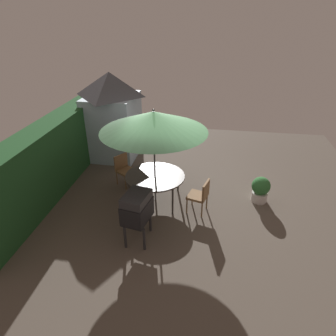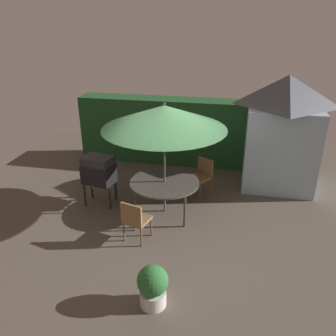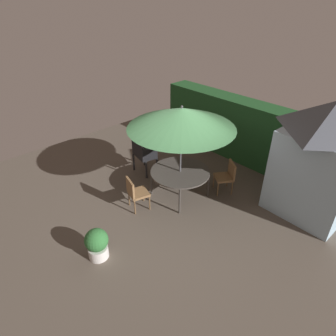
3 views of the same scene
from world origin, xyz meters
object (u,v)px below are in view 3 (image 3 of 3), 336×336
chair_far_side (227,175)px  chair_near_shed (135,192)px  garden_shed (321,159)px  patio_umbrella (182,118)px  potted_plant_by_shed (97,243)px  bbq_grill (144,147)px  patio_table (180,173)px

chair_far_side → chair_near_shed: bearing=-115.0°
garden_shed → patio_umbrella: size_ratio=1.09×
garden_shed → patio_umbrella: (-2.63, -1.97, 0.78)m
chair_far_side → potted_plant_by_shed: chair_far_side is taller
garden_shed → bbq_grill: 4.67m
bbq_grill → chair_far_side: (2.32, 1.00, -0.33)m
bbq_grill → potted_plant_by_shed: size_ratio=1.67×
bbq_grill → chair_near_shed: bearing=-46.4°
garden_shed → bbq_grill: bearing=-155.9°
patio_table → potted_plant_by_shed: bearing=-82.0°
garden_shed → chair_near_shed: 4.47m
patio_umbrella → chair_far_side: size_ratio=2.93×
garden_shed → patio_table: bearing=-143.2°
chair_near_shed → patio_table: bearing=74.5°
chair_far_side → patio_table: bearing=-124.3°
garden_shed → potted_plant_by_shed: (-2.24, -4.76, -1.09)m
patio_table → chair_far_side: bearing=55.7°
chair_near_shed → potted_plant_by_shed: (0.73, -1.56, -0.14)m
chair_near_shed → chair_far_side: 2.54m
garden_shed → chair_far_side: bearing=-154.8°
chair_near_shed → chair_far_side: bearing=65.0°
chair_far_side → potted_plant_by_shed: size_ratio=1.25×
garden_shed → patio_umbrella: bearing=-143.2°
patio_umbrella → chair_far_side: patio_umbrella is taller
chair_far_side → garden_shed: bearing=25.2°
garden_shed → bbq_grill: (-4.22, -1.89, -0.62)m
patio_table → bbq_grill: 1.60m
patio_umbrella → potted_plant_by_shed: (0.39, -2.79, -1.87)m
patio_table → chair_near_shed: size_ratio=1.74×
patio_table → garden_shed: bearing=36.8°
patio_umbrella → chair_far_side: bearing=55.7°
bbq_grill → potted_plant_by_shed: 3.52m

